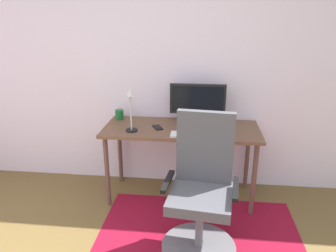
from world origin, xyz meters
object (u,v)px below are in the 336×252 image
(coffee_cup, at_px, (119,115))
(office_chair, at_px, (201,201))
(cell_phone, at_px, (158,127))
(desk_lamp, at_px, (131,104))
(desk, at_px, (181,135))
(computer_mouse, at_px, (229,134))
(keyboard, at_px, (195,135))
(monitor, at_px, (198,101))

(coffee_cup, bearing_deg, office_chair, -47.23)
(cell_phone, bearing_deg, desk_lamp, 178.08)
(desk_lamp, xyz_separation_m, office_chair, (0.66, -0.60, -0.59))
(desk_lamp, bearing_deg, office_chair, -42.19)
(desk, height_order, computer_mouse, computer_mouse)
(desk, xyz_separation_m, keyboard, (0.13, -0.21, 0.09))
(cell_phone, relative_size, office_chair, 0.13)
(cell_phone, xyz_separation_m, office_chair, (0.44, -0.71, -0.33))
(keyboard, bearing_deg, coffee_cup, 153.11)
(computer_mouse, bearing_deg, desk, 158.74)
(monitor, relative_size, office_chair, 0.50)
(computer_mouse, height_order, cell_phone, computer_mouse)
(desk, xyz_separation_m, office_chair, (0.21, -0.74, -0.25))
(keyboard, bearing_deg, computer_mouse, 6.46)
(office_chair, bearing_deg, desk, 112.10)
(coffee_cup, xyz_separation_m, cell_phone, (0.43, -0.22, -0.04))
(monitor, distance_m, keyboard, 0.43)
(cell_phone, distance_m, office_chair, 0.90)
(computer_mouse, distance_m, cell_phone, 0.68)
(computer_mouse, bearing_deg, office_chair, -112.30)
(desk, xyz_separation_m, monitor, (0.15, 0.16, 0.31))
(computer_mouse, height_order, coffee_cup, coffee_cup)
(computer_mouse, height_order, desk_lamp, desk_lamp)
(cell_phone, xyz_separation_m, desk_lamp, (-0.23, -0.11, 0.26))
(desk_lamp, distance_m, office_chair, 1.07)
(monitor, relative_size, cell_phone, 3.89)
(desk, distance_m, keyboard, 0.26)
(keyboard, relative_size, desk_lamp, 1.08)
(keyboard, height_order, desk_lamp, desk_lamp)
(computer_mouse, relative_size, cell_phone, 0.74)
(keyboard, xyz_separation_m, computer_mouse, (0.31, 0.04, 0.01))
(keyboard, xyz_separation_m, desk_lamp, (-0.59, 0.07, 0.25))
(keyboard, relative_size, computer_mouse, 4.13)
(cell_phone, height_order, desk_lamp, desk_lamp)
(desk, relative_size, desk_lamp, 3.73)
(computer_mouse, distance_m, office_chair, 0.70)
(monitor, distance_m, coffee_cup, 0.82)
(desk, bearing_deg, office_chair, -74.19)
(monitor, relative_size, coffee_cup, 5.49)
(desk, bearing_deg, computer_mouse, -21.26)
(desk_lamp, bearing_deg, computer_mouse, -2.06)
(desk_lamp, bearing_deg, desk, 17.18)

